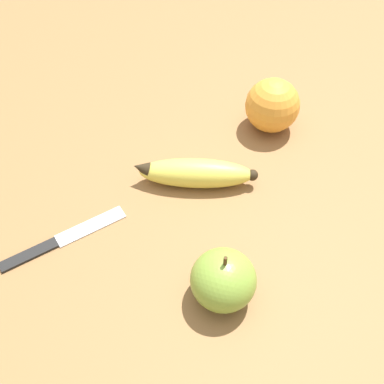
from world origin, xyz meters
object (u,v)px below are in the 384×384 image
at_px(banana, 195,173).
at_px(apple, 223,280).
at_px(orange, 272,105).
at_px(paring_knife, 60,240).

xyz_separation_m(banana, apple, (-0.13, 0.13, 0.01)).
xyz_separation_m(banana, orange, (-0.03, -0.18, 0.02)).
distance_m(orange, apple, 0.33).
relative_size(orange, apple, 1.05).
distance_m(banana, paring_knife, 0.21).
distance_m(apple, paring_knife, 0.23).
distance_m(banana, apple, 0.19).
height_order(banana, apple, apple).
xyz_separation_m(apple, paring_knife, (0.22, 0.06, -0.03)).
bearing_deg(apple, paring_knife, 15.37).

